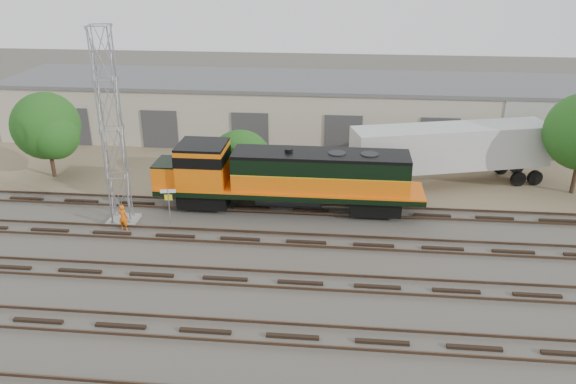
# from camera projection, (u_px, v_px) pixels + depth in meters

# --- Properties ---
(ground) EXTENTS (140.00, 140.00, 0.00)m
(ground) POSITION_uv_depth(u_px,v_px,m) (304.00, 255.00, 32.13)
(ground) COLOR #47423A
(ground) RESTS_ON ground
(dirt_strip) EXTENTS (80.00, 16.00, 0.02)m
(dirt_strip) POSITION_uv_depth(u_px,v_px,m) (317.00, 165.00, 45.85)
(dirt_strip) COLOR #726047
(dirt_strip) RESTS_ON ground
(tracks) EXTENTS (80.00, 20.40, 0.28)m
(tracks) POSITION_uv_depth(u_px,v_px,m) (300.00, 282.00, 29.35)
(tracks) COLOR black
(tracks) RESTS_ON ground
(warehouse) EXTENTS (58.40, 10.40, 5.30)m
(warehouse) POSITION_uv_depth(u_px,v_px,m) (323.00, 108.00, 52.10)
(warehouse) COLOR #B7AD98
(warehouse) RESTS_ON ground
(locomotive) EXTENTS (17.69, 3.10, 4.25)m
(locomotive) POSITION_uv_depth(u_px,v_px,m) (284.00, 177.00, 36.82)
(locomotive) COLOR black
(locomotive) RESTS_ON tracks
(signal_tower) EXTENTS (1.81, 1.81, 12.25)m
(signal_tower) POSITION_uv_depth(u_px,v_px,m) (112.00, 133.00, 33.82)
(signal_tower) COLOR gray
(signal_tower) RESTS_ON ground
(sign_post) EXTENTS (0.96, 0.19, 2.37)m
(sign_post) POSITION_uv_depth(u_px,v_px,m) (169.00, 199.00, 35.37)
(sign_post) COLOR gray
(sign_post) RESTS_ON ground
(worker) EXTENTS (0.66, 0.47, 1.69)m
(worker) POSITION_uv_depth(u_px,v_px,m) (123.00, 217.00, 34.80)
(worker) COLOR orange
(worker) RESTS_ON ground
(semi_trailer) EXTENTS (14.79, 6.69, 4.48)m
(semi_trailer) POSITION_uv_depth(u_px,v_px,m) (455.00, 148.00, 40.96)
(semi_trailer) COLOR #BCBCBC
(semi_trailer) RESTS_ON ground
(tree_west) EXTENTS (5.28, 5.03, 6.58)m
(tree_west) POSITION_uv_depth(u_px,v_px,m) (48.00, 128.00, 41.73)
(tree_west) COLOR #382619
(tree_west) RESTS_ON ground
(tree_mid) EXTENTS (4.88, 4.65, 4.65)m
(tree_mid) POSITION_uv_depth(u_px,v_px,m) (243.00, 164.00, 40.41)
(tree_mid) COLOR #382619
(tree_mid) RESTS_ON ground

